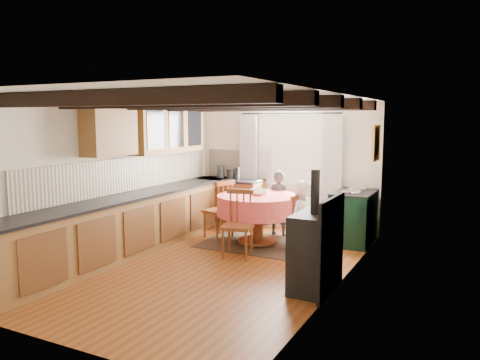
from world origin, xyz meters
The scene contains 41 objects.
floor centered at (0.00, 0.00, 0.00)m, with size 3.60×5.50×0.00m, color brown.
ceiling centered at (0.00, 0.00, 2.40)m, with size 3.60×5.50×0.00m, color white.
wall_back centered at (0.00, 2.75, 1.20)m, with size 3.60×0.00×2.40m, color silver.
wall_front centered at (0.00, -2.75, 1.20)m, with size 3.60×0.00×2.40m, color silver.
wall_left centered at (-1.80, 0.00, 1.20)m, with size 0.00×5.50×2.40m, color silver.
wall_right centered at (1.80, 0.00, 1.20)m, with size 0.00×5.50×2.40m, color silver.
beam_a centered at (0.00, -2.00, 2.31)m, with size 3.60×0.16×0.16m, color black.
beam_b centered at (0.00, -1.00, 2.31)m, with size 3.60×0.16×0.16m, color black.
beam_c centered at (0.00, 0.00, 2.31)m, with size 3.60×0.16×0.16m, color black.
beam_d centered at (0.00, 1.00, 2.31)m, with size 3.60×0.16×0.16m, color black.
beam_e centered at (0.00, 2.00, 2.31)m, with size 3.60×0.16×0.16m, color black.
splash_left centered at (-1.78, 0.30, 1.20)m, with size 0.02×4.50×0.55m, color beige.
splash_back centered at (-1.00, 2.73, 1.20)m, with size 1.40×0.02×0.55m, color beige.
base_cabinet_left centered at (-1.50, 0.00, 0.44)m, with size 0.60×5.30×0.88m, color brown.
base_cabinet_back centered at (-1.05, 2.45, 0.44)m, with size 1.30×0.60×0.88m, color brown.
worktop_left centered at (-1.48, 0.00, 0.90)m, with size 0.64×5.30×0.04m, color black.
worktop_back centered at (-1.05, 2.43, 0.90)m, with size 1.30×0.64×0.04m, color black.
wall_cabinet_glass centered at (-1.63, 1.20, 1.95)m, with size 0.34×1.80×0.90m, color brown.
wall_cabinet_solid centered at (-1.63, -0.30, 1.90)m, with size 0.34×0.90×0.70m, color brown.
window_frame centered at (0.10, 2.73, 1.60)m, with size 1.34×0.03×1.54m, color white.
window_pane centered at (0.10, 2.74, 1.60)m, with size 1.20×0.01×1.40m, color white.
curtain_left centered at (-0.75, 2.65, 1.10)m, with size 0.35×0.10×2.10m, color #A8A8A8.
curtain_right centered at (0.95, 2.65, 1.10)m, with size 0.35×0.10×2.10m, color #A8A8A8.
curtain_rod centered at (0.10, 2.65, 2.20)m, with size 0.03×0.03×2.00m, color black.
wall_picture centered at (1.77, 2.30, 1.70)m, with size 0.04×0.50×0.60m, color gold.
wall_plate centered at (1.05, 2.72, 1.70)m, with size 0.30×0.30×0.02m, color silver.
rug centered at (0.05, 1.36, 0.01)m, with size 1.81×1.41×0.01m, color black.
dining_table centered at (0.05, 1.36, 0.42)m, with size 1.38×1.38×0.83m, color #F0483B, non-canonical shape.
chair_near centered at (0.10, 0.52, 0.52)m, with size 0.44×0.46×1.03m, color brown, non-canonical shape.
chair_left centered at (-0.75, 1.44, 0.52)m, with size 0.44×0.46×1.04m, color brown, non-canonical shape.
chair_right centered at (0.91, 1.32, 0.45)m, with size 0.38×0.40×0.90m, color brown, non-canonical shape.
aga_range centered at (1.47, 2.15, 0.45)m, with size 0.64×0.98×0.91m, color black, non-canonical shape.
cast_iron_stove centered at (1.58, -0.31, 0.75)m, with size 0.45×0.75×1.50m, color black, non-canonical shape.
child_far centered at (0.14, 2.06, 0.59)m, with size 0.43×0.28×1.18m, color #30393C.
child_right centered at (0.82, 1.41, 0.56)m, with size 0.55×0.36×1.13m, color white.
bowl_a centered at (0.05, 1.36, 0.86)m, with size 0.23×0.23×0.06m, color silver.
bowl_b centered at (-0.13, 1.71, 0.86)m, with size 0.17×0.17×0.05m, color silver.
cup centered at (0.11, 1.50, 0.88)m, with size 0.10×0.10×0.09m, color silver.
canister_tall centered at (-1.31, 2.51, 1.05)m, with size 0.15×0.15×0.25m, color #262628.
canister_wide centered at (-1.12, 2.58, 1.01)m, with size 0.16×0.16×0.18m, color #262628.
canister_slim centered at (-0.84, 2.34, 1.04)m, with size 0.09×0.09×0.25m, color #262628.
Camera 1 is at (3.32, -5.72, 2.10)m, focal length 35.41 mm.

